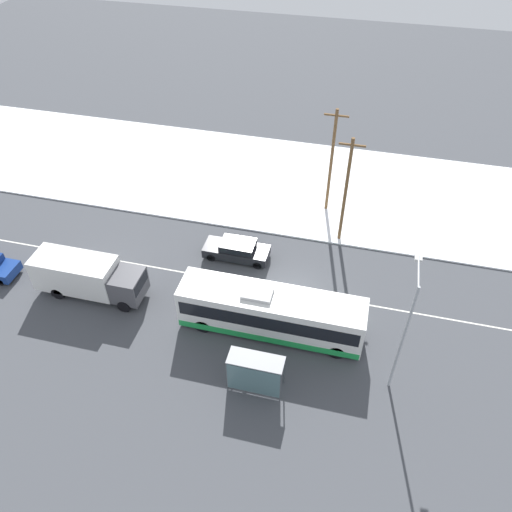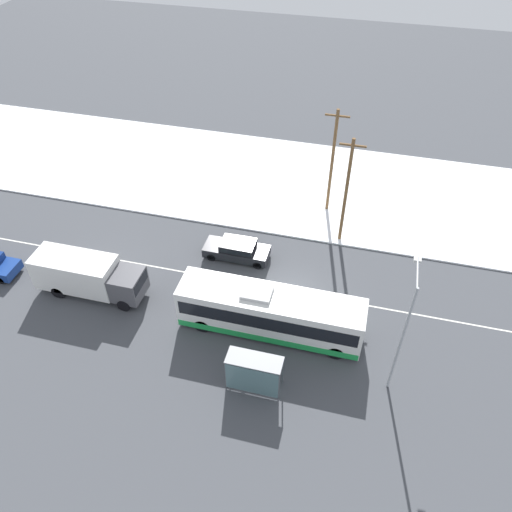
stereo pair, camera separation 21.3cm
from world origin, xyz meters
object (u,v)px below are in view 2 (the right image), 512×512
pedestrian_at_stop (245,356)px  streetlamp (405,322)px  bus_shelter (253,372)px  utility_pole_snowlot (332,161)px  sedan_car (237,249)px  city_bus (270,313)px  box_truck (87,274)px  utility_pole_roadside (346,191)px

pedestrian_at_stop → streetlamp: bearing=8.4°
bus_shelter → utility_pole_snowlot: utility_pole_snowlot is taller
sedan_car → utility_pole_snowlot: size_ratio=0.54×
streetlamp → bus_shelter: bearing=-160.6°
city_bus → streetlamp: size_ratio=1.42×
sedan_car → bus_shelter: bus_shelter is taller
city_bus → streetlamp: 8.44m
city_bus → bus_shelter: (0.09, -4.48, 0.09)m
box_truck → sedan_car: box_truck is taller
box_truck → pedestrian_at_stop: bearing=-15.9°
pedestrian_at_stop → bus_shelter: 1.78m
city_bus → box_truck: city_bus is taller
box_truck → utility_pole_roadside: (15.66, 9.67, 2.90)m
bus_shelter → utility_pole_roadside: 14.97m
city_bus → utility_pole_roadside: size_ratio=1.32×
city_bus → streetlamp: bearing=-14.1°
bus_shelter → streetlamp: bearing=19.4°
city_bus → sedan_car: 7.22m
streetlamp → utility_pole_snowlot: bearing=110.8°
city_bus → utility_pole_snowlot: 13.90m
pedestrian_at_stop → utility_pole_roadside: size_ratio=0.19×
pedestrian_at_stop → streetlamp: (8.26, 1.21, 4.05)m
sedan_car → utility_pole_roadside: utility_pole_roadside is taller
sedan_car → utility_pole_snowlot: bearing=-126.5°
box_truck → utility_pole_snowlot: size_ratio=0.84×
bus_shelter → utility_pole_roadside: (3.05, 14.39, 2.81)m
pedestrian_at_stop → utility_pole_snowlot: (2.43, 16.56, 3.59)m
bus_shelter → utility_pole_snowlot: size_ratio=0.35×
city_bus → utility_pole_roadside: utility_pole_roadside is taller
box_truck → streetlamp: size_ratio=0.92×
streetlamp → utility_pole_roadside: utility_pole_roadside is taller
pedestrian_at_stop → bus_shelter: bearing=-57.7°
streetlamp → utility_pole_snowlot: utility_pole_snowlot is taller
bus_shelter → city_bus: bearing=91.1°
sedan_car → streetlamp: streetlamp is taller
box_truck → bus_shelter: 13.46m
box_truck → utility_pole_snowlot: bearing=43.0°
pedestrian_at_stop → utility_pole_snowlot: 17.12m
streetlamp → utility_pole_snowlot: 16.42m
city_bus → utility_pole_roadside: (3.14, 9.91, 2.89)m
bus_shelter → utility_pole_roadside: utility_pole_roadside is taller
bus_shelter → utility_pole_snowlot: bearing=85.1°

